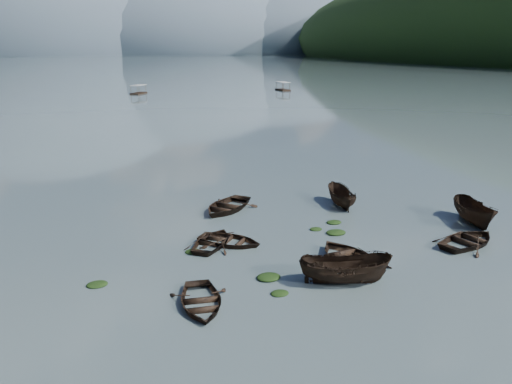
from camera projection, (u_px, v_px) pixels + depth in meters
name	position (u px, v px, depth m)	size (l,w,h in m)	color
ground_plane	(339.00, 302.00, 23.10)	(2400.00, 2400.00, 0.00)	#48585A
haze_mtn_b	(49.00, 54.00, 822.98)	(520.00, 520.00, 340.00)	#475666
haze_mtn_c	(170.00, 54.00, 884.59)	(520.00, 520.00, 260.00)	#475666
haze_mtn_d	(266.00, 53.00, 940.05)	(520.00, 520.00, 220.00)	#475666
rowboat_0	(201.00, 306.00, 22.77)	(2.84, 3.98, 0.82)	black
rowboat_1	(213.00, 245.00, 29.80)	(2.77, 3.87, 0.80)	black
rowboat_2	(344.00, 283.00, 24.95)	(1.73, 4.60, 1.78)	black
rowboat_3	(349.00, 262.00, 27.36)	(3.40, 4.75, 0.98)	black
rowboat_4	(468.00, 244.00, 29.84)	(3.11, 4.35, 0.90)	black
rowboat_5	(473.00, 223.00, 33.37)	(1.76, 4.67, 1.80)	black
rowboat_6	(230.00, 244.00, 29.88)	(2.82, 3.94, 0.82)	black
rowboat_7	(227.00, 210.00, 36.14)	(3.49, 4.88, 1.01)	black
rowboat_8	(340.00, 205.00, 37.17)	(1.53, 4.07, 1.57)	black
weed_clump_0	(269.00, 278.00, 25.44)	(1.24, 1.02, 0.27)	black
weed_clump_1	(280.00, 294.00, 23.84)	(0.90, 0.72, 0.20)	black
weed_clump_2	(320.00, 269.00, 26.55)	(1.05, 0.84, 0.23)	black
weed_clump_3	(316.00, 230.00, 32.24)	(0.82, 0.69, 0.18)	black
weed_clump_4	(336.00, 234.00, 31.56)	(1.28, 1.02, 0.27)	black
weed_clump_5	(97.00, 285.00, 24.71)	(1.05, 0.84, 0.22)	black
weed_clump_6	(193.00, 252.00, 28.69)	(0.93, 0.77, 0.19)	black
weed_clump_7	(334.00, 223.00, 33.44)	(1.02, 0.82, 0.22)	black
pontoon_centre	(139.00, 94.00, 125.52)	(2.28, 5.47, 2.10)	black
pontoon_right	(283.00, 90.00, 135.43)	(2.36, 5.66, 2.17)	black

